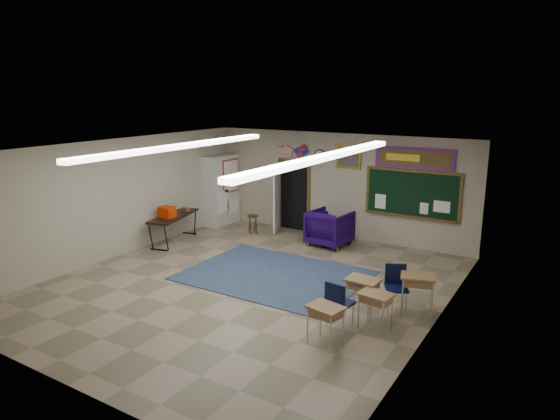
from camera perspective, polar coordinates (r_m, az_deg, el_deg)
The scene contains 25 objects.
floor at distance 11.10m, azimuth -3.76°, elevation -8.55°, with size 9.00×9.00×0.00m, color gray.
back_wall at distance 14.44m, azimuth 6.52°, elevation 2.80°, with size 8.00×0.04×3.00m, color #A69E87.
front_wall at distance 7.61m, azimuth -24.12°, elevation -8.23°, with size 8.00×0.04×3.00m, color #A69E87.
left_wall at distance 13.30m, azimuth -18.09°, elevation 1.29°, with size 0.04×9.00×3.00m, color #A69E87.
right_wall at distance 9.00m, azimuth 17.43°, elevation -4.35°, with size 0.04×9.00×3.00m, color #A69E87.
ceiling at distance 10.35m, azimuth -4.02°, elevation 7.03°, with size 8.00×9.00×0.04m, color silver.
area_rug at distance 11.61m, azimuth -0.65°, elevation -7.45°, with size 4.00×3.00×0.02m, color #364367.
fluorescent_strips at distance 10.36m, azimuth -4.01°, elevation 6.70°, with size 3.86×6.00×0.10m, color white, non-canonical shape.
doorway at distance 15.08m, azimuth 1.06°, elevation 1.63°, with size 1.10×0.89×2.16m.
chalkboard at distance 13.64m, azimuth 14.83°, elevation 1.65°, with size 2.55×0.14×1.30m.
bulletin_board at distance 13.49m, azimuth 15.09°, elevation 5.76°, with size 2.10×0.05×0.55m.
framed_art_print at distance 14.13m, azimuth 7.84°, elevation 6.02°, with size 0.75×0.05×0.65m.
wall_clock at distance 14.51m, azimuth 4.57°, elevation 6.30°, with size 0.32×0.05×0.32m.
wall_flags at distance 14.88m, azimuth 1.60°, elevation 7.02°, with size 1.16×0.06×0.70m, color red, non-canonical shape.
storage_cabinet at distance 15.89m, azimuth -6.75°, elevation 2.31°, with size 0.59×1.25×2.20m.
wingback_armchair at distance 13.76m, azimuth 5.70°, elevation -2.05°, with size 1.04×1.07×0.97m, color #17053A.
student_chair_reading at distance 14.25m, azimuth 4.62°, elevation -1.68°, with size 0.44×0.44×0.88m, color black, non-canonical shape.
student_chair_desk_a at distance 9.12m, azimuth 6.89°, elevation -10.63°, with size 0.45×0.45×0.90m, color black, non-canonical shape.
student_chair_desk_b at distance 9.95m, azimuth 13.14°, elevation -8.80°, with size 0.45×0.45×0.89m, color black, non-canonical shape.
student_desk_front_left at distance 9.65m, azimuth 9.41°, elevation -9.56°, with size 0.63×0.48×0.74m.
student_desk_front_right at distance 9.94m, azimuth 15.42°, elevation -9.03°, with size 0.76×0.65×0.78m.
student_desk_back_left at distance 8.55m, azimuth 5.21°, elevation -12.76°, with size 0.66×0.55×0.69m.
student_desk_back_right at distance 9.16m, azimuth 10.85°, elevation -11.10°, with size 0.63×0.51×0.69m.
folding_table at distance 14.30m, azimuth -12.05°, elevation -1.94°, with size 1.06×1.97×1.07m.
wooden_stool at distance 14.81m, azimuth -3.12°, elevation -1.64°, with size 0.32×0.32×0.57m.
Camera 1 is at (5.99, -8.36, 4.17)m, focal length 32.00 mm.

